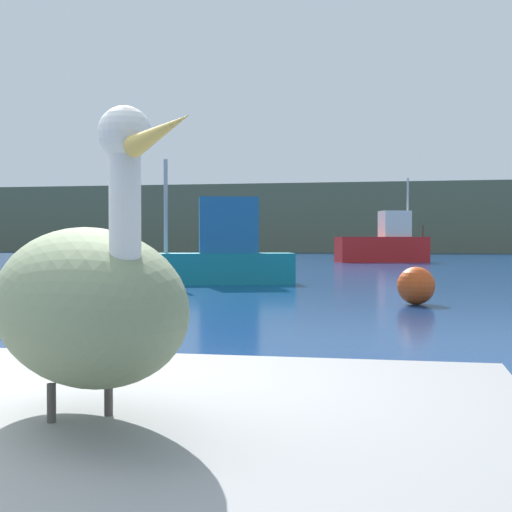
# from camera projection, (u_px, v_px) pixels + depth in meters

# --- Properties ---
(hillside_backdrop) EXTENTS (140.00, 11.27, 7.06)m
(hillside_backdrop) POSITION_uv_depth(u_px,v_px,m) (383.00, 219.00, 78.44)
(hillside_backdrop) COLOR #5B664C
(hillside_backdrop) RESTS_ON ground
(pelican) EXTENTS (1.16, 1.27, 0.98)m
(pelican) POSITION_uv_depth(u_px,v_px,m) (86.00, 303.00, 2.41)
(pelican) COLOR gray
(pelican) RESTS_ON pier_dock
(fishing_boat_teal) EXTENTS (4.97, 2.80, 3.71)m
(fishing_boat_teal) POSITION_uv_depth(u_px,v_px,m) (218.00, 254.00, 22.04)
(fishing_boat_teal) COLOR teal
(fishing_boat_teal) RESTS_ON ground
(fishing_boat_red) EXTENTS (5.56, 3.48, 4.95)m
(fishing_boat_red) POSITION_uv_depth(u_px,v_px,m) (384.00, 244.00, 43.14)
(fishing_boat_red) COLOR red
(fishing_boat_red) RESTS_ON ground
(mooring_buoy) EXTENTS (0.77, 0.77, 0.77)m
(mooring_buoy) POSITION_uv_depth(u_px,v_px,m) (416.00, 286.00, 15.01)
(mooring_buoy) COLOR #E54C19
(mooring_buoy) RESTS_ON ground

